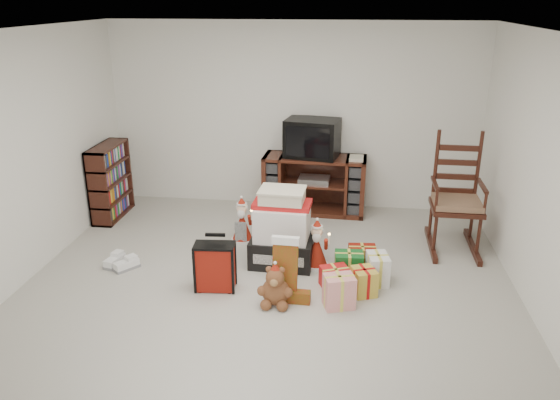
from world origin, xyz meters
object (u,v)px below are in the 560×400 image
object	(u,v)px
red_suitcase	(215,267)
sneaker_pair	(121,263)
gift_cluster	(355,273)
teddy_bear	(275,288)
santa_figurine	(317,249)
tv_stand	(314,184)
crt_television	(312,138)
mrs_claus_figurine	(242,224)
gift_pile	(282,232)
bookshelf	(110,183)
rocking_chair	(455,208)

from	to	relation	value
red_suitcase	sneaker_pair	size ratio (longest dim) A/B	1.44
gift_cluster	sneaker_pair	bearing A→B (deg)	178.56
teddy_bear	santa_figurine	size ratio (longest dim) A/B	0.70
tv_stand	crt_television	xyz separation A→B (m)	(-0.04, 0.01, 0.64)
red_suitcase	mrs_claus_figurine	world-z (taller)	red_suitcase
gift_pile	sneaker_pair	distance (m)	1.80
teddy_bear	gift_cluster	size ratio (longest dim) A/B	0.37
teddy_bear	mrs_claus_figurine	size ratio (longest dim) A/B	0.70
tv_stand	gift_cluster	world-z (taller)	tv_stand
gift_cluster	bookshelf	bearing A→B (deg)	155.35
gift_cluster	tv_stand	bearing A→B (deg)	105.55
rocking_chair	bookshelf	bearing A→B (deg)	176.01
bookshelf	gift_pile	distance (m)	2.66
teddy_bear	tv_stand	bearing A→B (deg)	85.40
bookshelf	red_suitcase	world-z (taller)	bookshelf
red_suitcase	santa_figurine	size ratio (longest dim) A/B	1.03
tv_stand	bookshelf	bearing A→B (deg)	-166.70
bookshelf	sneaker_pair	world-z (taller)	bookshelf
gift_pile	gift_cluster	distance (m)	0.91
tv_stand	rocking_chair	xyz separation A→B (m)	(1.69, -0.89, 0.09)
rocking_chair	red_suitcase	bearing A→B (deg)	-150.66
rocking_chair	sneaker_pair	bearing A→B (deg)	-163.33
bookshelf	crt_television	world-z (taller)	crt_television
gift_pile	red_suitcase	xyz separation A→B (m)	(-0.59, -0.65, -0.12)
gift_pile	teddy_bear	world-z (taller)	gift_pile
rocking_chair	red_suitcase	size ratio (longest dim) A/B	2.43
teddy_bear	crt_television	bearing A→B (deg)	86.36
rocking_chair	crt_television	xyz separation A→B (m)	(-1.73, 0.90, 0.55)
tv_stand	gift_pile	size ratio (longest dim) A/B	1.62
santa_figurine	gift_cluster	bearing A→B (deg)	-40.15
teddy_bear	santa_figurine	xyz separation A→B (m)	(0.34, 0.83, 0.04)
mrs_claus_figurine	gift_cluster	distance (m)	1.62
bookshelf	teddy_bear	bearing A→B (deg)	-38.42
teddy_bear	santa_figurine	distance (m)	0.89
rocking_chair	mrs_claus_figurine	bearing A→B (deg)	-174.55
bookshelf	mrs_claus_figurine	world-z (taller)	bookshelf
santa_figurine	rocking_chair	bearing A→B (deg)	25.67
bookshelf	mrs_claus_figurine	xyz separation A→B (m)	(1.87, -0.57, -0.26)
bookshelf	gift_cluster	size ratio (longest dim) A/B	0.93
gift_pile	mrs_claus_figurine	distance (m)	0.77
red_suitcase	teddy_bear	distance (m)	0.67
santa_figurine	mrs_claus_figurine	xyz separation A→B (m)	(-0.93, 0.55, 0.00)
sneaker_pair	rocking_chair	bearing A→B (deg)	38.81
crt_television	bookshelf	bearing A→B (deg)	-158.36
teddy_bear	gift_cluster	xyz separation A→B (m)	(0.75, 0.48, -0.04)
teddy_bear	santa_figurine	bearing A→B (deg)	67.69
mrs_claus_figurine	crt_television	xyz separation A→B (m)	(0.75, 1.10, 0.81)
gift_pile	sneaker_pair	xyz separation A→B (m)	(-1.74, -0.31, -0.32)
red_suitcase	tv_stand	bearing A→B (deg)	65.16
tv_stand	mrs_claus_figurine	xyz separation A→B (m)	(-0.79, -1.08, -0.17)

